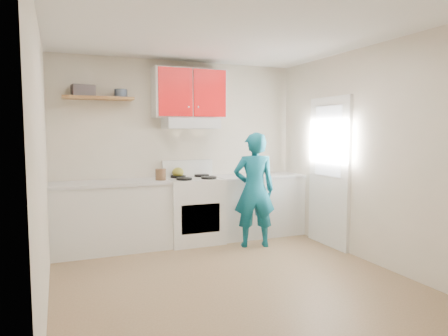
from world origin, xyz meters
name	(u,v)px	position (x,y,z in m)	size (l,w,h in m)	color
floor	(231,279)	(0.00, 0.00, 0.00)	(3.80, 3.80, 0.00)	brown
ceiling	(231,31)	(0.00, 0.00, 2.60)	(3.60, 3.80, 0.04)	white
back_wall	(180,151)	(0.00, 1.90, 1.30)	(3.60, 0.04, 2.60)	beige
front_wall	(354,178)	(0.00, -1.90, 1.30)	(3.60, 0.04, 2.60)	beige
left_wall	(42,164)	(-1.80, 0.00, 1.30)	(0.04, 3.80, 2.60)	beige
right_wall	(367,155)	(1.80, 0.00, 1.30)	(0.04, 3.80, 2.60)	beige
door	(329,172)	(1.78, 0.70, 1.02)	(0.05, 0.85, 2.05)	white
door_glass	(328,141)	(1.75, 0.70, 1.45)	(0.01, 0.55, 0.95)	white
counter_left	(111,217)	(-1.04, 1.60, 0.45)	(1.52, 0.60, 0.90)	silver
counter_right	(258,205)	(1.14, 1.60, 0.45)	(1.32, 0.60, 0.90)	silver
stove	(194,210)	(0.10, 1.57, 0.46)	(0.76, 0.65, 0.92)	white
range_hood	(191,123)	(0.10, 1.68, 1.70)	(0.76, 0.44, 0.15)	silver
upper_cabinets	(189,94)	(0.10, 1.73, 2.12)	(1.02, 0.33, 0.70)	red
shelf	(98,98)	(-1.15, 1.75, 2.02)	(0.90, 0.30, 0.04)	brown
books	(83,91)	(-1.34, 1.73, 2.11)	(0.28, 0.20, 0.14)	#3B3436
tin	(121,93)	(-0.86, 1.72, 2.09)	(0.17, 0.17, 0.11)	#333D4C
kettle	(178,172)	(-0.08, 1.73, 0.99)	(0.17, 0.17, 0.15)	olive
crock	(161,175)	(-0.38, 1.52, 0.99)	(0.15, 0.15, 0.18)	#4F3722
cutting_board	(253,176)	(1.04, 1.58, 0.91)	(0.31, 0.23, 0.02)	olive
silicone_mat	(280,176)	(1.49, 1.52, 0.90)	(0.27, 0.23, 0.01)	red
person	(254,190)	(0.80, 1.04, 0.78)	(0.57, 0.38, 1.57)	#0C576C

